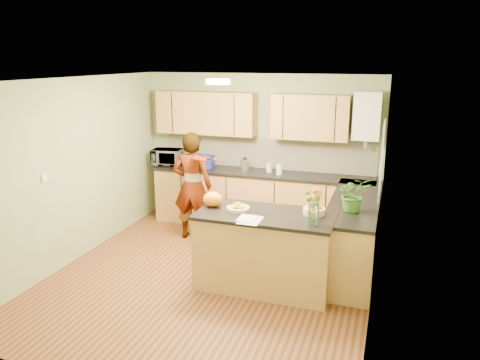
% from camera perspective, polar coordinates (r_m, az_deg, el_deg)
% --- Properties ---
extents(floor, '(4.50, 4.50, 0.00)m').
position_cam_1_polar(floor, '(6.23, -3.42, -11.51)').
color(floor, '#542918').
rests_on(floor, ground).
extents(ceiling, '(4.00, 4.50, 0.02)m').
position_cam_1_polar(ceiling, '(5.59, -3.82, 12.14)').
color(ceiling, white).
rests_on(ceiling, wall_back).
extents(wall_back, '(4.00, 0.02, 2.50)m').
position_cam_1_polar(wall_back, '(7.86, 2.53, 3.72)').
color(wall_back, '#8D9E71').
rests_on(wall_back, floor).
extents(wall_front, '(4.00, 0.02, 2.50)m').
position_cam_1_polar(wall_front, '(3.90, -16.17, -8.49)').
color(wall_front, '#8D9E71').
rests_on(wall_front, floor).
extents(wall_left, '(0.02, 4.50, 2.50)m').
position_cam_1_polar(wall_left, '(6.77, -19.52, 1.08)').
color(wall_left, '#8D9E71').
rests_on(wall_left, floor).
extents(wall_right, '(0.02, 4.50, 2.50)m').
position_cam_1_polar(wall_right, '(5.39, 16.55, -2.06)').
color(wall_right, '#8D9E71').
rests_on(wall_right, floor).
extents(back_counter, '(3.64, 0.62, 0.94)m').
position_cam_1_polar(back_counter, '(7.74, 2.56, -2.40)').
color(back_counter, '#B57E48').
rests_on(back_counter, floor).
extents(right_counter, '(0.62, 2.24, 0.94)m').
position_cam_1_polar(right_counter, '(6.45, 13.68, -6.38)').
color(right_counter, '#B57E48').
rests_on(right_counter, floor).
extents(splashback, '(3.60, 0.02, 0.52)m').
position_cam_1_polar(splashback, '(7.83, 3.20, 3.30)').
color(splashback, white).
rests_on(splashback, back_counter).
extents(upper_cabinets, '(3.20, 0.34, 0.70)m').
position_cam_1_polar(upper_cabinets, '(7.66, 0.95, 7.99)').
color(upper_cabinets, '#B57E48').
rests_on(upper_cabinets, wall_back).
extents(boiler, '(0.40, 0.30, 0.86)m').
position_cam_1_polar(boiler, '(7.32, 15.24, 7.54)').
color(boiler, white).
rests_on(boiler, wall_back).
extents(window_right, '(0.01, 1.30, 1.05)m').
position_cam_1_polar(window_right, '(5.90, 16.93, 2.35)').
color(window_right, white).
rests_on(window_right, wall_right).
extents(light_switch, '(0.02, 0.09, 0.09)m').
position_cam_1_polar(light_switch, '(6.30, -22.74, 0.27)').
color(light_switch, white).
rests_on(light_switch, wall_left).
extents(ceiling_lamp, '(0.30, 0.30, 0.07)m').
position_cam_1_polar(ceiling_lamp, '(5.87, -2.69, 11.90)').
color(ceiling_lamp, '#FFEABF').
rests_on(ceiling_lamp, ceiling).
extents(peninsula_island, '(1.65, 0.85, 0.95)m').
position_cam_1_polar(peninsula_island, '(5.77, 3.10, -8.50)').
color(peninsula_island, '#B57E48').
rests_on(peninsula_island, floor).
extents(fruit_dish, '(0.28, 0.28, 0.10)m').
position_cam_1_polar(fruit_dish, '(5.69, -0.23, -3.33)').
color(fruit_dish, beige).
rests_on(fruit_dish, peninsula_island).
extents(orange_bowl, '(0.26, 0.26, 0.15)m').
position_cam_1_polar(orange_bowl, '(5.61, 9.02, -3.50)').
color(orange_bowl, beige).
rests_on(orange_bowl, peninsula_island).
extents(flower_vase, '(0.27, 0.27, 0.50)m').
position_cam_1_polar(flower_vase, '(5.22, 9.07, -1.85)').
color(flower_vase, silver).
rests_on(flower_vase, peninsula_island).
extents(orange_bag, '(0.27, 0.23, 0.19)m').
position_cam_1_polar(orange_bag, '(5.83, -3.34, -2.35)').
color(orange_bag, orange).
rests_on(orange_bag, peninsula_island).
extents(papers, '(0.24, 0.33, 0.01)m').
position_cam_1_polar(papers, '(5.35, 1.28, -4.89)').
color(papers, silver).
rests_on(papers, peninsula_island).
extents(violinist, '(0.65, 0.47, 1.68)m').
position_cam_1_polar(violinist, '(7.19, -5.82, -0.76)').
color(violinist, tan).
rests_on(violinist, floor).
extents(violin, '(0.64, 0.56, 0.16)m').
position_cam_1_polar(violin, '(6.80, -5.15, 2.71)').
color(violin, '#551105').
rests_on(violin, violinist).
extents(microwave, '(0.53, 0.39, 0.27)m').
position_cam_1_polar(microwave, '(8.21, -8.88, 2.79)').
color(microwave, white).
rests_on(microwave, back_counter).
extents(blue_box, '(0.27, 0.20, 0.21)m').
position_cam_1_polar(blue_box, '(7.92, -4.25, 2.28)').
color(blue_box, navy).
rests_on(blue_box, back_counter).
extents(kettle, '(0.15, 0.15, 0.27)m').
position_cam_1_polar(kettle, '(7.64, 0.61, 1.89)').
color(kettle, '#B8B7BC').
rests_on(kettle, back_counter).
extents(jar_cream, '(0.10, 0.10, 0.15)m').
position_cam_1_polar(jar_cream, '(7.61, 3.59, 1.53)').
color(jar_cream, beige).
rests_on(jar_cream, back_counter).
extents(jar_white, '(0.12, 0.12, 0.15)m').
position_cam_1_polar(jar_white, '(7.48, 4.82, 1.27)').
color(jar_white, white).
rests_on(jar_white, back_counter).
extents(potted_plant, '(0.48, 0.45, 0.43)m').
position_cam_1_polar(potted_plant, '(5.78, 13.67, -1.69)').
color(potted_plant, '#397426').
rests_on(potted_plant, right_counter).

